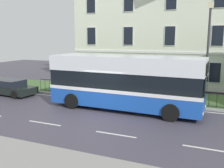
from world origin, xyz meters
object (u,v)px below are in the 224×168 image
Objects in this scene: georgian_townhouse at (180,24)px; litter_bin at (157,92)px; single_decker_bus at (125,82)px; parked_hatchback_00 at (10,87)px; street_lamp_post at (208,47)px.

georgian_townhouse is 16.06× the size of litter_bin.
parked_hatchback_00 is at bearing 178.91° from single_decker_bus.
single_decker_bus is 2.29× the size of parked_hatchback_00.
litter_bin is at bearing -89.57° from georgian_townhouse.
litter_bin is (1.41, 2.62, -1.03)m from single_decker_bus.
single_decker_bus is 8.21× the size of litter_bin.
litter_bin is at bearing 16.04° from parked_hatchback_00.
parked_hatchback_00 is 0.64× the size of street_lamp_post.
single_decker_bus reaches higher than parked_hatchback_00.
single_decker_bus is 5.78m from street_lamp_post.
street_lamp_post is 5.59× the size of litter_bin.
parked_hatchback_00 is at bearing -133.15° from georgian_townhouse.
georgian_townhouse is 16.80m from parked_hatchback_00.
street_lamp_post reaches higher than single_decker_bus.
litter_bin reaches higher than parked_hatchback_00.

